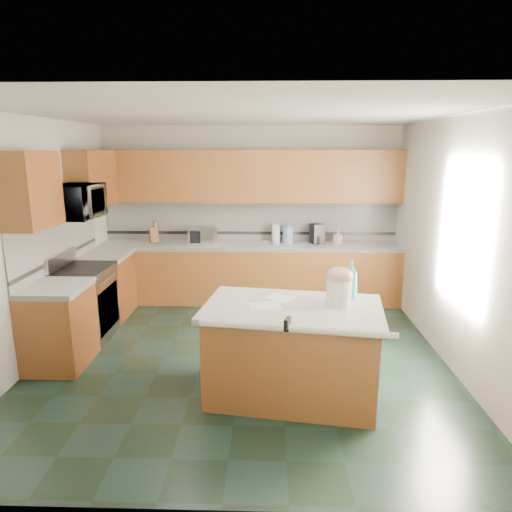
{
  "coord_description": "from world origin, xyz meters",
  "views": [
    {
      "loc": [
        0.3,
        -4.86,
        2.35
      ],
      "look_at": [
        0.15,
        0.35,
        1.12
      ],
      "focal_mm": 32.0,
      "sensor_mm": 36.0,
      "label": 1
    }
  ],
  "objects_px": {
    "treat_jar": "(339,292)",
    "soap_bottle_island": "(351,280)",
    "coffee_maker": "(317,234)",
    "toaster_oven": "(203,236)",
    "island_base": "(292,354)",
    "island_top": "(293,309)",
    "knife_block": "(154,236)"
  },
  "relations": [
    {
      "from": "treat_jar",
      "to": "soap_bottle_island",
      "type": "bearing_deg",
      "value": 46.44
    },
    {
      "from": "soap_bottle_island",
      "to": "coffee_maker",
      "type": "distance_m",
      "value": 2.66
    },
    {
      "from": "toaster_oven",
      "to": "treat_jar",
      "type": "bearing_deg",
      "value": -52.19
    },
    {
      "from": "island_base",
      "to": "coffee_maker",
      "type": "xyz_separation_m",
      "value": [
        0.51,
        2.9,
        0.64
      ]
    },
    {
      "from": "island_base",
      "to": "island_top",
      "type": "xyz_separation_m",
      "value": [
        0.0,
        0.0,
        0.46
      ]
    },
    {
      "from": "coffee_maker",
      "to": "island_top",
      "type": "bearing_deg",
      "value": -118.34
    },
    {
      "from": "knife_block",
      "to": "toaster_oven",
      "type": "xyz_separation_m",
      "value": [
        0.76,
        0.0,
        0.0
      ]
    },
    {
      "from": "treat_jar",
      "to": "knife_block",
      "type": "distance_m",
      "value": 3.72
    },
    {
      "from": "knife_block",
      "to": "treat_jar",
      "type": "bearing_deg",
      "value": -71.51
    },
    {
      "from": "coffee_maker",
      "to": "knife_block",
      "type": "bearing_deg",
      "value": 162.38
    },
    {
      "from": "soap_bottle_island",
      "to": "toaster_oven",
      "type": "bearing_deg",
      "value": 141.17
    },
    {
      "from": "island_top",
      "to": "knife_block",
      "type": "relative_size",
      "value": 7.39
    },
    {
      "from": "island_base",
      "to": "soap_bottle_island",
      "type": "bearing_deg",
      "value": 31.63
    },
    {
      "from": "coffee_maker",
      "to": "soap_bottle_island",
      "type": "bearing_deg",
      "value": -107.06
    },
    {
      "from": "treat_jar",
      "to": "soap_bottle_island",
      "type": "height_order",
      "value": "soap_bottle_island"
    },
    {
      "from": "island_top",
      "to": "soap_bottle_island",
      "type": "distance_m",
      "value": 0.66
    },
    {
      "from": "coffee_maker",
      "to": "toaster_oven",
      "type": "bearing_deg",
      "value": 162.68
    },
    {
      "from": "island_top",
      "to": "toaster_oven",
      "type": "distance_m",
      "value": 3.14
    },
    {
      "from": "island_base",
      "to": "coffee_maker",
      "type": "height_order",
      "value": "coffee_maker"
    },
    {
      "from": "island_base",
      "to": "knife_block",
      "type": "xyz_separation_m",
      "value": [
        -2.01,
        2.87,
        0.6
      ]
    },
    {
      "from": "island_base",
      "to": "island_top",
      "type": "height_order",
      "value": "island_top"
    },
    {
      "from": "island_base",
      "to": "knife_block",
      "type": "relative_size",
      "value": 6.95
    },
    {
      "from": "island_top",
      "to": "knife_block",
      "type": "height_order",
      "value": "knife_block"
    },
    {
      "from": "treat_jar",
      "to": "toaster_oven",
      "type": "distance_m",
      "value": 3.27
    },
    {
      "from": "treat_jar",
      "to": "coffee_maker",
      "type": "height_order",
      "value": "coffee_maker"
    },
    {
      "from": "toaster_oven",
      "to": "coffee_maker",
      "type": "bearing_deg",
      "value": 7.82
    },
    {
      "from": "island_base",
      "to": "toaster_oven",
      "type": "bearing_deg",
      "value": 122.03
    },
    {
      "from": "soap_bottle_island",
      "to": "toaster_oven",
      "type": "distance_m",
      "value": 3.2
    },
    {
      "from": "treat_jar",
      "to": "soap_bottle_island",
      "type": "xyz_separation_m",
      "value": [
        0.14,
        0.18,
        0.07
      ]
    },
    {
      "from": "soap_bottle_island",
      "to": "island_base",
      "type": "bearing_deg",
      "value": -140.42
    },
    {
      "from": "island_top",
      "to": "toaster_oven",
      "type": "xyz_separation_m",
      "value": [
        -1.25,
        2.87,
        0.15
      ]
    },
    {
      "from": "island_top",
      "to": "soap_bottle_island",
      "type": "height_order",
      "value": "soap_bottle_island"
    }
  ]
}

